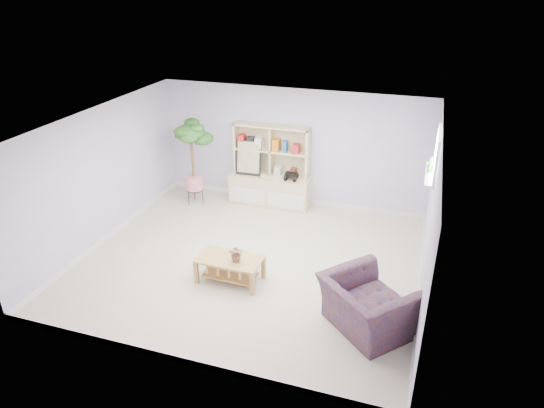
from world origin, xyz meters
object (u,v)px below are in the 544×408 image
(floor_tree, at_px, (193,163))
(coffee_table, at_px, (230,269))
(armchair, at_px, (368,302))
(storage_unit, at_px, (270,167))

(floor_tree, bearing_deg, coffee_table, -53.46)
(coffee_table, distance_m, armchair, 2.25)
(floor_tree, height_order, armchair, floor_tree)
(coffee_table, xyz_separation_m, floor_tree, (-1.79, 2.42, 0.69))
(coffee_table, bearing_deg, floor_tree, 127.86)
(coffee_table, height_order, armchair, armchair)
(coffee_table, relative_size, floor_tree, 0.56)
(coffee_table, relative_size, armchair, 0.87)
(storage_unit, relative_size, armchair, 1.46)
(storage_unit, height_order, floor_tree, floor_tree)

